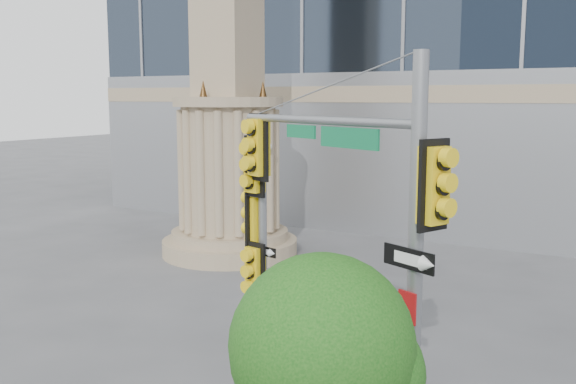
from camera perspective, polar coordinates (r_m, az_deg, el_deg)
The scene contains 4 objects.
monument at distance 20.63m, azimuth -5.36°, elevation 9.57°, with size 4.40×4.40×16.60m.
main_signal_pole at distance 9.31m, azimuth 6.66°, elevation -1.32°, with size 4.14×2.14×5.69m.
secondary_signal_pole at distance 11.94m, azimuth -2.77°, elevation -3.49°, with size 0.77×0.69×4.47m.
street_tree at distance 7.46m, azimuth 3.37°, elevation -14.21°, with size 2.17×2.12×3.38m.
Camera 1 is at (5.71, -7.98, 5.09)m, focal length 40.00 mm.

